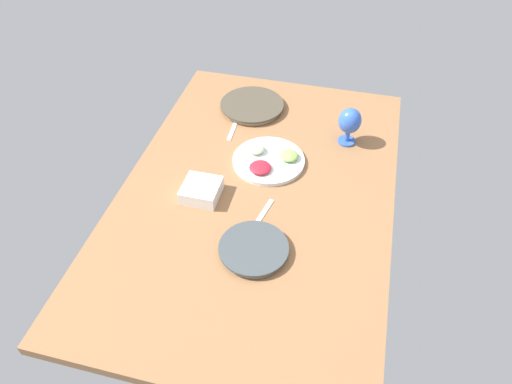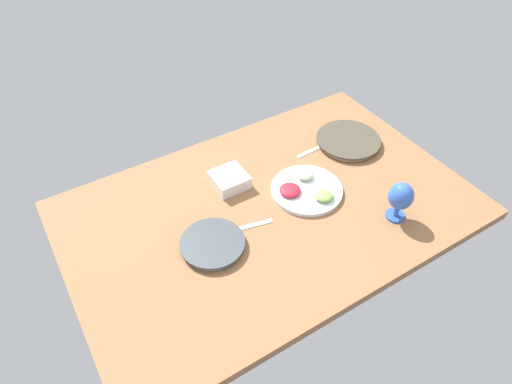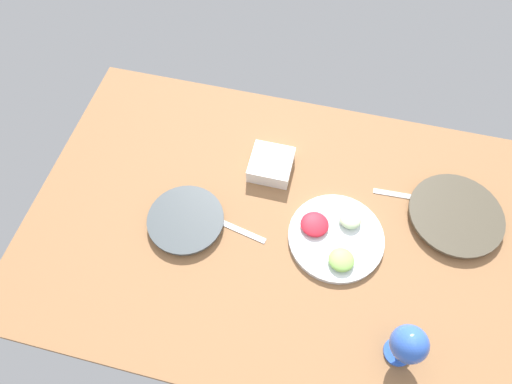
{
  "view_description": "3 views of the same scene",
  "coord_description": "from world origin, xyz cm",
  "views": [
    {
      "loc": [
        128.18,
        31.75,
        129.66
      ],
      "look_at": [
        5.89,
        1.15,
        5.56
      ],
      "focal_mm": 33.57,
      "sensor_mm": 36.0,
      "label": 1
    },
    {
      "loc": [
        71.4,
        105.48,
        132.07
      ],
      "look_at": [
        3.22,
        -5.32,
        5.56
      ],
      "focal_mm": 32.03,
      "sensor_mm": 36.0,
      "label": 2
    },
    {
      "loc": [
        -6.93,
        60.66,
        125.48
      ],
      "look_at": [
        9.4,
        -6.79,
        5.56
      ],
      "focal_mm": 30.8,
      "sensor_mm": 36.0,
      "label": 3
    }
  ],
  "objects": [
    {
      "name": "ground_plane",
      "position": [
        0.0,
        0.0,
        -2.0
      ],
      "size": [
        160.0,
        104.0,
        4.0
      ],
      "primitive_type": "cube",
      "color": "#8C603D"
    },
    {
      "name": "dinner_plate_left",
      "position": [
        -53.52,
        -15.6,
        1.44
      ],
      "size": [
        29.66,
        29.66,
        2.77
      ],
      "color": "beige",
      "rests_on": "ground_plane"
    },
    {
      "name": "dinner_plate_right",
      "position": [
        29.03,
        6.13,
        1.4
      ],
      "size": [
        24.1,
        24.1,
        2.7
      ],
      "color": "silver",
      "rests_on": "ground_plane"
    },
    {
      "name": "fruit_platter",
      "position": [
        -17.64,
        0.63,
        1.44
      ],
      "size": [
        29.66,
        29.66,
        4.89
      ],
      "color": "silver",
      "rests_on": "ground_plane"
    },
    {
      "name": "hurricane_glass_blue",
      "position": [
        -39.11,
        30.22,
        10.57
      ],
      "size": [
        9.64,
        9.64,
        16.81
      ],
      "color": "blue",
      "rests_on": "ground_plane"
    },
    {
      "name": "square_bowl_white",
      "position": [
        7.37,
        -19.88,
        3.09
      ],
      "size": [
        13.84,
        13.84,
        5.55
      ],
      "color": "white",
      "rests_on": "ground_plane"
    },
    {
      "name": "fork_by_left_plate",
      "position": [
        -36.5,
        -19.87,
        0.3
      ],
      "size": [
        18.06,
        2.55,
        0.6
      ],
      "primitive_type": "cube",
      "rotation": [
        0.0,
        0.0,
        0.04
      ],
      "color": "silver",
      "rests_on": "ground_plane"
    },
    {
      "name": "fork_by_right_plate",
      "position": [
        11.97,
        4.86,
        0.3
      ],
      "size": [
        17.98,
        5.5,
        0.6
      ],
      "primitive_type": "cube",
      "rotation": [
        0.0,
        0.0,
        -0.21
      ],
      "color": "silver",
      "rests_on": "ground_plane"
    }
  ]
}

